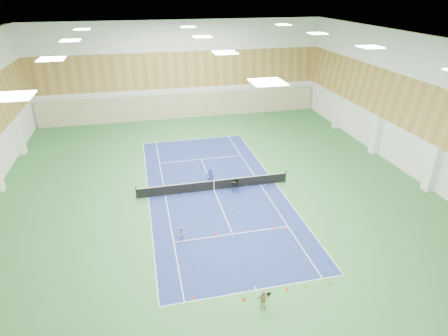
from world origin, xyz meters
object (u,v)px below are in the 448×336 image
object	(u,v)px
coach	(210,178)
ball_cart	(235,186)
child_apron	(263,300)
child_court	(182,234)
tennis_net	(214,184)

from	to	relation	value
coach	ball_cart	xyz separation A→B (m)	(1.90, -1.20, -0.42)
child_apron	coach	bearing A→B (deg)	90.87
child_court	coach	bearing A→B (deg)	64.89
tennis_net	ball_cart	xyz separation A→B (m)	(1.69, -0.60, -0.05)
child_court	ball_cart	world-z (taller)	child_court
tennis_net	child_apron	bearing A→B (deg)	-90.22
child_court	tennis_net	bearing A→B (deg)	61.33
tennis_net	child_apron	xyz separation A→B (m)	(-0.05, -13.18, 0.03)
tennis_net	child_court	world-z (taller)	tennis_net
coach	child_apron	distance (m)	13.79
coach	child_court	bearing A→B (deg)	58.01
coach	child_court	world-z (taller)	coach
coach	ball_cart	size ratio (longest dim) A/B	1.84
tennis_net	coach	bearing A→B (deg)	109.41
tennis_net	ball_cart	distance (m)	1.80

